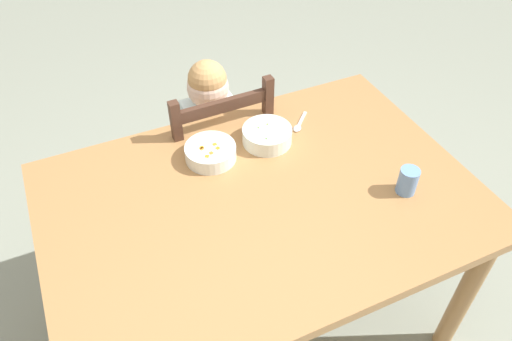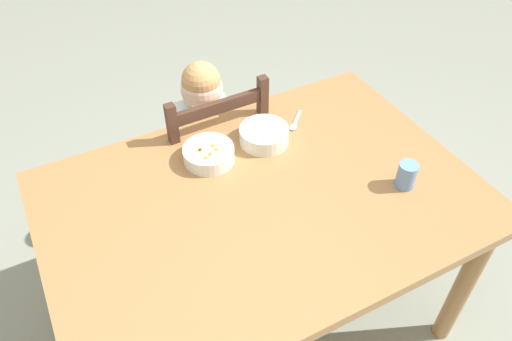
% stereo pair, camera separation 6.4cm
% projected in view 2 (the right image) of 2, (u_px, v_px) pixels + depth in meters
% --- Properties ---
extents(ground_plane, '(8.00, 8.00, 0.00)m').
position_uv_depth(ground_plane, '(261.00, 315.00, 2.17)').
color(ground_plane, gray).
extents(dining_table, '(1.44, 1.00, 0.76)m').
position_uv_depth(dining_table, '(263.00, 215.00, 1.71)').
color(dining_table, '#A77646').
rests_on(dining_table, ground).
extents(dining_chair, '(0.43, 0.43, 0.93)m').
position_uv_depth(dining_chair, '(210.00, 164.00, 2.22)').
color(dining_chair, '#492E21').
rests_on(dining_chair, ground).
extents(child_figure, '(0.32, 0.31, 0.96)m').
position_uv_depth(child_figure, '(208.00, 133.00, 2.09)').
color(child_figure, silver).
rests_on(child_figure, ground).
extents(bowl_of_peas, '(0.19, 0.19, 0.06)m').
position_uv_depth(bowl_of_peas, '(264.00, 135.00, 1.83)').
color(bowl_of_peas, white).
rests_on(bowl_of_peas, dining_table).
extents(bowl_of_carrots, '(0.18, 0.18, 0.06)m').
position_uv_depth(bowl_of_carrots, '(209.00, 154.00, 1.76)').
color(bowl_of_carrots, white).
rests_on(bowl_of_carrots, dining_table).
extents(spoon, '(0.11, 0.11, 0.01)m').
position_uv_depth(spoon, '(294.00, 124.00, 1.92)').
color(spoon, silver).
rests_on(spoon, dining_table).
extents(drinking_cup, '(0.07, 0.07, 0.10)m').
position_uv_depth(drinking_cup, '(406.00, 175.00, 1.65)').
color(drinking_cup, '#6894D1').
rests_on(drinking_cup, dining_table).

